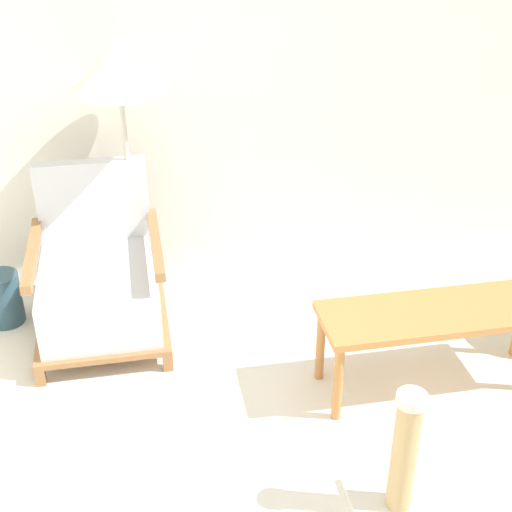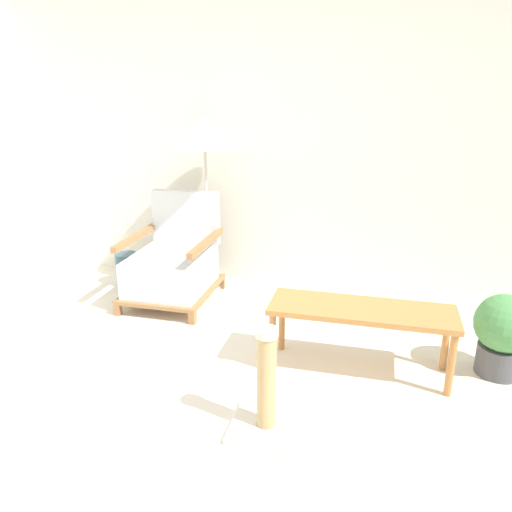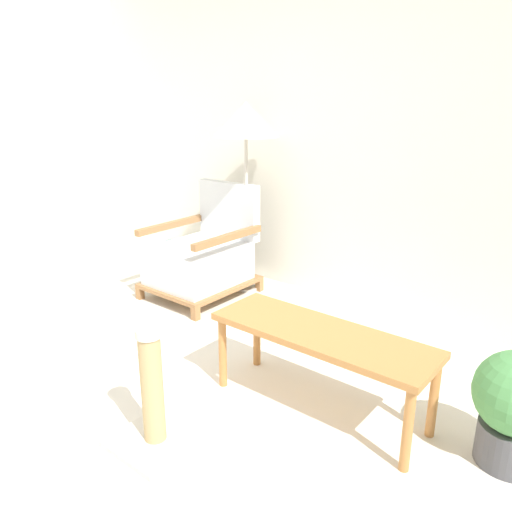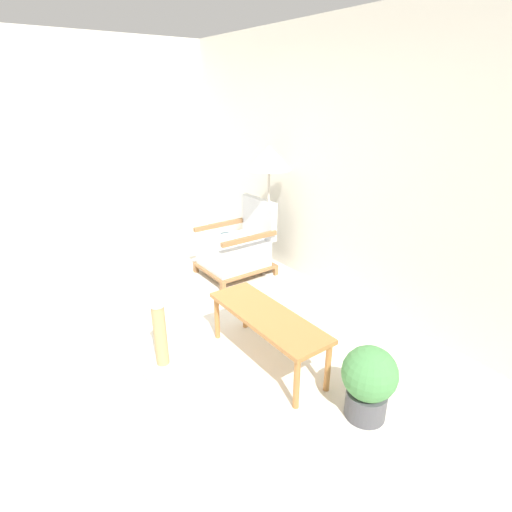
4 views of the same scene
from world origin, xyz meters
name	(u,v)px [view 1 (image 1 of 4)]	position (x,y,z in m)	size (l,w,h in m)	color
wall_back	(247,47)	(0.00, 2.33, 1.35)	(8.00, 0.06, 2.70)	silver
armchair	(100,283)	(-0.91, 1.70, 0.31)	(0.68, 0.78, 0.87)	olive
floor_lamp	(118,72)	(-0.71, 2.01, 1.34)	(0.50, 0.50, 1.50)	#B7B2A8
coffee_table	(439,319)	(0.66, 0.95, 0.38)	(1.13, 0.38, 0.44)	#B2753D
vase	(3,298)	(-1.45, 1.90, 0.15)	(0.20, 0.20, 0.30)	#2D4C5B
scratching_post	(402,474)	(0.22, 0.24, 0.19)	(0.36, 0.36, 0.59)	beige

